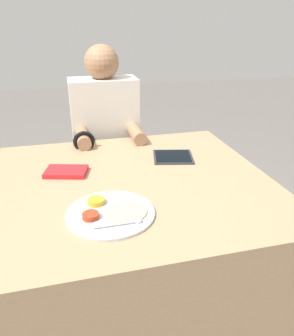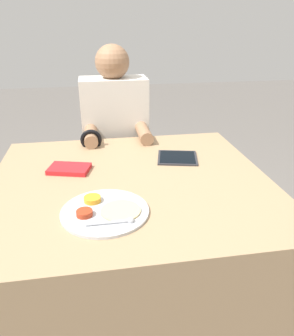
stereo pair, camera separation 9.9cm
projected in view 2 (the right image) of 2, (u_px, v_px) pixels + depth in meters
name	position (u px, v px, depth m)	size (l,w,h in m)	color
ground_plane	(134.00, 309.00, 1.66)	(12.00, 12.00, 0.00)	#605B56
dining_table	(133.00, 251.00, 1.51)	(1.15, 1.04, 0.74)	#9E7F5B
thali_tray	(105.00, 211.00, 1.12)	(0.30, 0.30, 0.03)	#B7BABF
red_notebook	(69.00, 169.00, 1.42)	(0.20, 0.15, 0.02)	silver
tablet_device	(177.00, 158.00, 1.55)	(0.22, 0.21, 0.01)	#28282D
person_diner	(116.00, 154.00, 2.02)	(0.39, 0.42, 1.22)	black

